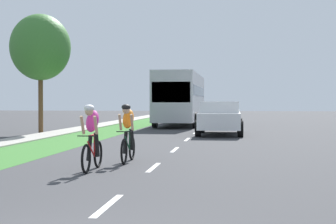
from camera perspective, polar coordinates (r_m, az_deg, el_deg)
The scene contains 9 objects.
ground_plane at distance 25.01m, azimuth 2.77°, elevation -2.57°, with size 120.00×120.00×0.00m, color #38383A.
grass_verge at distance 25.86m, azimuth -8.08°, elevation -2.45°, with size 2.65×70.00×0.01m, color #38722D.
sidewalk_concrete at distance 26.50m, azimuth -12.48°, elevation -2.38°, with size 1.56×70.00×0.10m, color #9E998E.
lane_markings_center at distance 28.99m, azimuth 3.40°, elevation -2.04°, with size 0.12×53.13×0.01m.
cyclist_lead at distance 12.27m, azimuth -8.51°, elevation -2.75°, with size 0.42×1.72×1.58m.
cyclist_trailing at distance 13.84m, azimuth -4.51°, elevation -2.29°, with size 0.42×1.72×1.58m.
pickup_white at distance 25.13m, azimuth 5.83°, elevation -0.67°, with size 2.22×5.10×1.64m.
bus_silver at distance 35.16m, azimuth 1.48°, elevation 1.76°, with size 2.78×11.60×3.48m.
street_tree_near at distance 27.14m, azimuth -14.08°, elevation 7.00°, with size 3.08×3.08×6.12m.
Camera 1 is at (1.98, -4.88, 1.66)m, focal length 54.52 mm.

